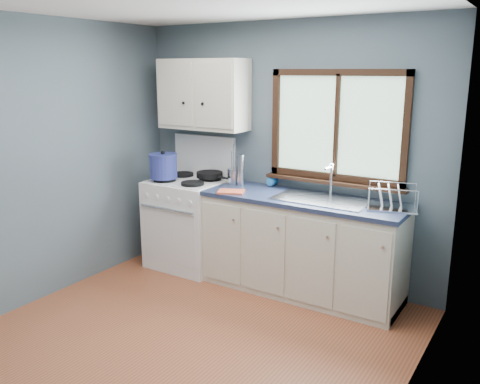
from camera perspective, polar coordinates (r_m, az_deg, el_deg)
The scene contains 17 objects.
floor at distance 4.00m, azimuth -7.89°, elevation -17.53°, with size 3.20×3.60×0.02m, color #974D2E.
wall_back at distance 5.00m, azimuth 5.11°, elevation 4.39°, with size 3.20×0.02×2.50m, color #505E66.
wall_left at distance 4.71m, azimuth -23.60°, elevation 2.73°, with size 0.02×3.60×2.50m, color #505E66.
wall_right at distance 2.78m, azimuth 17.61°, elevation -3.76°, with size 0.02×3.60×2.50m, color #505E66.
gas_range at distance 5.39m, azimuth -5.75°, elevation -3.19°, with size 0.76×0.69×1.36m.
base_cabinets at distance 4.78m, azimuth 6.94°, elevation -6.52°, with size 1.85×0.60×0.88m.
countertop at distance 4.63m, azimuth 7.10°, elevation -0.82°, with size 1.89×0.64×0.04m, color #1C253F.
sink at distance 4.58m, azimuth 9.13°, elevation -1.61°, with size 0.84×0.46×0.44m.
window at distance 4.71m, azimuth 10.78°, elevation 6.41°, with size 1.36×0.10×1.03m.
upper_cabinets at distance 5.23m, azimuth -4.17°, elevation 10.88°, with size 0.95×0.35×0.70m.
skillet at distance 5.26m, azimuth -3.42°, elevation 1.97°, with size 0.43×0.33×0.05m.
stockpot at distance 5.25m, azimuth -8.61°, elevation 2.93°, with size 0.33×0.33×0.29m.
utensil_crock at distance 5.12m, azimuth -0.72°, elevation 1.83°, with size 0.16×0.16×0.40m.
thermos at distance 5.02m, azimuth 0.08°, elevation 2.46°, with size 0.07×0.07×0.31m, color silver.
soap_bottle at distance 4.99m, azimuth 3.34°, elevation 1.92°, with size 0.09×0.09×0.24m, color #216FBA.
dish_towel at distance 4.76m, azimuth -1.02°, elevation 0.04°, with size 0.24×0.17×0.02m, color #E65C3A.
dish_rack at distance 4.40m, azimuth 16.60°, elevation -1.07°, with size 0.47×0.41×0.21m.
Camera 1 is at (2.25, -2.58, 2.05)m, focal length 38.00 mm.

